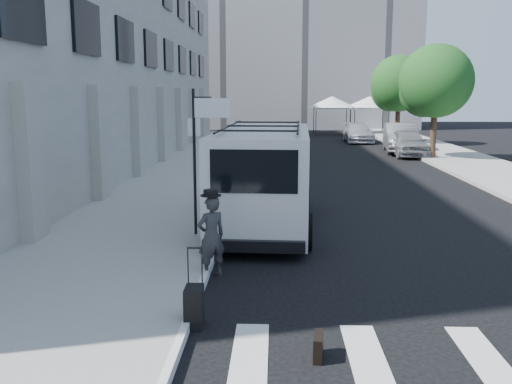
# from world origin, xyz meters

# --- Properties ---
(ground) EXTENTS (120.00, 120.00, 0.00)m
(ground) POSITION_xyz_m (0.00, 0.00, 0.00)
(ground) COLOR black
(ground) RESTS_ON ground
(sidewalk_left) EXTENTS (4.50, 48.00, 0.15)m
(sidewalk_left) POSITION_xyz_m (-4.25, 16.00, 0.07)
(sidewalk_left) COLOR gray
(sidewalk_left) RESTS_ON ground
(sidewalk_right) EXTENTS (4.00, 56.00, 0.15)m
(sidewalk_right) POSITION_xyz_m (9.00, 20.00, 0.07)
(sidewalk_right) COLOR gray
(sidewalk_right) RESTS_ON ground
(building_left) EXTENTS (10.00, 44.00, 12.00)m
(building_left) POSITION_xyz_m (-11.50, 18.00, 6.00)
(building_left) COLOR gray
(building_left) RESTS_ON ground
(building_far) EXTENTS (22.00, 12.00, 25.00)m
(building_far) POSITION_xyz_m (2.00, 50.00, 12.50)
(building_far) COLOR slate
(building_far) RESTS_ON ground
(sign_pole) EXTENTS (1.03, 0.07, 3.50)m
(sign_pole) POSITION_xyz_m (-2.36, 3.20, 2.65)
(sign_pole) COLOR black
(sign_pole) RESTS_ON sidewalk_left
(tree_near) EXTENTS (3.80, 3.83, 6.03)m
(tree_near) POSITION_xyz_m (7.50, 20.15, 3.97)
(tree_near) COLOR black
(tree_near) RESTS_ON ground
(tree_far) EXTENTS (3.80, 3.83, 6.03)m
(tree_far) POSITION_xyz_m (7.50, 29.15, 3.97)
(tree_far) COLOR black
(tree_far) RESTS_ON ground
(tent_left) EXTENTS (4.00, 4.00, 3.20)m
(tent_left) POSITION_xyz_m (4.00, 38.00, 2.71)
(tent_left) COLOR black
(tent_left) RESTS_ON ground
(tent_right) EXTENTS (4.00, 4.00, 3.20)m
(tent_right) POSITION_xyz_m (7.20, 38.50, 2.71)
(tent_right) COLOR black
(tent_right) RESTS_ON ground
(businessman) EXTENTS (0.70, 0.65, 1.61)m
(businessman) POSITION_xyz_m (-1.90, 0.42, 0.80)
(businessman) COLOR #313133
(businessman) RESTS_ON ground
(briefcase) EXTENTS (0.17, 0.45, 0.34)m
(briefcase) POSITION_xyz_m (-0.07, -3.00, 0.17)
(briefcase) COLOR black
(briefcase) RESTS_ON ground
(suitcase) EXTENTS (0.28, 0.44, 1.21)m
(suitcase) POSITION_xyz_m (-1.90, -2.00, 0.32)
(suitcase) COLOR black
(suitcase) RESTS_ON ground
(cargo_van) EXTENTS (2.71, 7.08, 2.60)m
(cargo_van) POSITION_xyz_m (-0.97, 4.74, 1.34)
(cargo_van) COLOR silver
(cargo_van) RESTS_ON ground
(parked_car_a) EXTENTS (1.79, 4.44, 1.51)m
(parked_car_a) POSITION_xyz_m (6.72, 21.89, 0.76)
(parked_car_a) COLOR gray
(parked_car_a) RESTS_ON ground
(parked_car_b) EXTENTS (2.41, 5.40, 1.72)m
(parked_car_b) POSITION_xyz_m (6.80, 23.95, 0.86)
(parked_car_b) COLOR #53555A
(parked_car_b) RESTS_ON ground
(parked_car_c) EXTENTS (1.91, 4.65, 1.35)m
(parked_car_c) POSITION_xyz_m (5.23, 30.86, 0.67)
(parked_car_c) COLOR #AEAFB6
(parked_car_c) RESTS_ON ground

